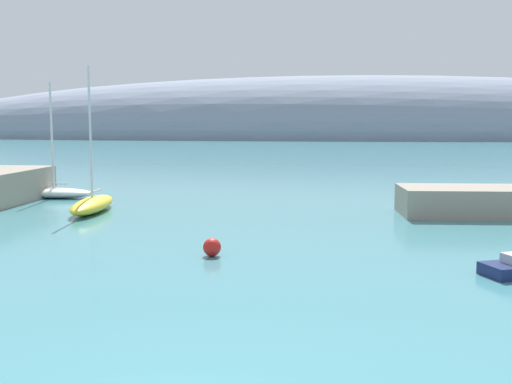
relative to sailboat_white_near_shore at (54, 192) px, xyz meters
name	(u,v)px	position (x,y,z in m)	size (l,w,h in m)	color
distant_ridge	(347,138)	(31.60, 167.15, -0.52)	(332.14, 62.60, 42.88)	gray
sailboat_white_near_shore	(54,192)	(0.00, 0.00, 0.00)	(6.73, 2.26, 9.50)	white
sailboat_yellow_mid_mooring	(93,204)	(6.08, -7.30, 0.08)	(2.53, 7.84, 10.15)	yellow
mooring_buoy_red	(212,247)	(16.86, -20.25, -0.08)	(0.87, 0.87, 0.87)	red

